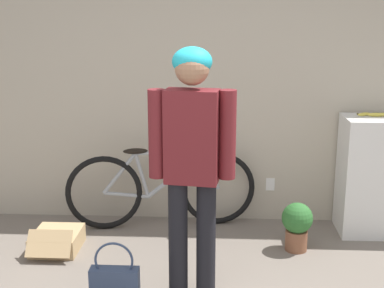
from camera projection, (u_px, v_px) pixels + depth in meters
wall_back at (213, 83)px, 4.84m from camera, size 8.00×0.07×2.60m
person at (192, 151)px, 3.52m from camera, size 0.58×0.25×1.72m
bicycle at (161, 189)px, 4.85m from camera, size 1.71×0.47×0.76m
banana at (375, 114)px, 4.62m from camera, size 0.34×0.09×0.03m
handbag at (115, 282)px, 3.63m from camera, size 0.33×0.10×0.44m
cardboard_box at (57, 241)px, 4.44m from camera, size 0.38×0.49×0.24m
potted_plant at (297, 224)px, 4.39m from camera, size 0.26×0.26×0.41m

